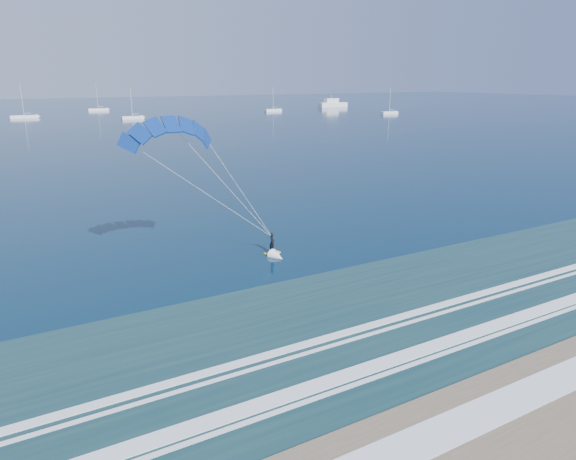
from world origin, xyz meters
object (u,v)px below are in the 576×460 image
Objects in this scene: motor_yacht at (332,104)px; sailboat_3 at (133,117)px; kitesurfer_rig at (224,184)px; sailboat_6 at (389,113)px; sailboat_5 at (273,110)px; sailboat_4 at (98,109)px; sailboat_2 at (24,117)px.

sailboat_3 is (-118.34, -34.01, -1.18)m from motor_yacht.
kitesurfer_rig reaches higher than sailboat_6.
sailboat_5 is (-47.13, -18.22, -1.18)m from motor_yacht.
sailboat_5 reaches higher than sailboat_6.
sailboat_4 is 86.82m from sailboat_5.
sailboat_4 is (-1.88, 62.65, 0.01)m from sailboat_3.
sailboat_6 is (109.60, -89.58, -0.01)m from sailboat_4.
sailboat_5 is (104.20, 187.62, -6.66)m from kitesurfer_rig.
sailboat_6 is (144.60, -53.12, -0.01)m from sailboat_2.
sailboat_4 is (-120.23, 28.64, -1.17)m from motor_yacht.
sailboat_3 is at bearing 79.13° from kitesurfer_rig.
sailboat_4 is 1.13× the size of sailboat_6.
kitesurfer_rig is 1.29× the size of sailboat_3.
kitesurfer_rig is 1.31× the size of sailboat_6.
sailboat_3 is 0.90× the size of sailboat_4.
sailboat_5 is at bearing -32.66° from sailboat_4.
sailboat_3 is (36.88, -26.18, -0.01)m from sailboat_2.
sailboat_3 is at bearing -35.37° from sailboat_2.
sailboat_3 is 111.04m from sailboat_6.
sailboat_4 is at bearing 140.74° from sailboat_6.
kitesurfer_rig is 202.08m from sailboat_6.
kitesurfer_rig reaches higher than sailboat_3.
sailboat_3 is 1.02× the size of sailboat_5.
motor_yacht is (151.33, 205.84, -5.48)m from kitesurfer_rig.
sailboat_2 reaches higher than sailboat_6.
sailboat_6 is at bearing -20.17° from sailboat_2.
sailboat_6 is at bearing -14.04° from sailboat_3.
kitesurfer_rig is 1.10× the size of sailboat_2.
sailboat_6 is (36.50, -42.72, -0.00)m from sailboat_5.
sailboat_2 reaches higher than sailboat_4.
kitesurfer_rig is 255.54m from motor_yacht.
sailboat_2 is 1.19× the size of sailboat_6.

